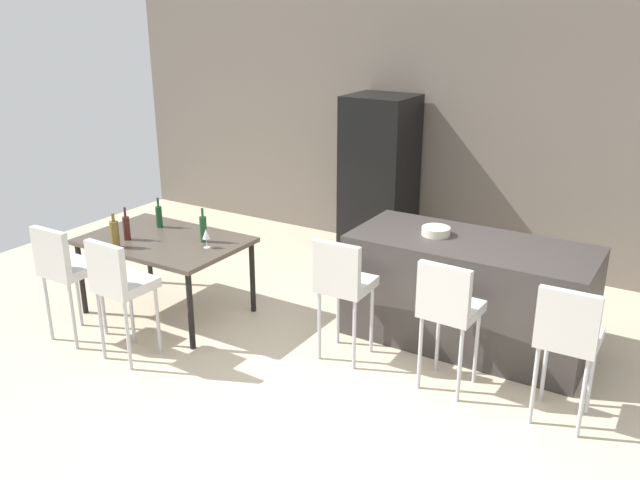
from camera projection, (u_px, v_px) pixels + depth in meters
ground_plane at (365, 381)px, 5.26m from camera, size 10.00×10.00×0.00m
back_wall at (499, 135)px, 7.20m from camera, size 10.00×0.12×2.90m
kitchen_island at (468, 292)px, 5.73m from camera, size 2.01×0.90×0.92m
bar_chair_left at (343, 281)px, 5.36m from camera, size 0.41×0.41×1.05m
bar_chair_middle at (448, 306)px, 4.92m from camera, size 0.42×0.42×1.05m
bar_chair_right at (568, 334)px, 4.51m from camera, size 0.41×0.41×1.05m
dining_table at (165, 245)px, 6.21m from camera, size 1.47×0.99×0.74m
dining_chair_near at (64, 266)px, 5.67m from camera, size 0.40×0.40×1.05m
dining_chair_far at (119, 281)px, 5.35m from camera, size 0.42×0.42×1.05m
wine_bottle_end at (115, 234)px, 5.93m from camera, size 0.08×0.08×0.31m
wine_bottle_middle at (159, 216)px, 6.47m from camera, size 0.06×0.06×0.29m
wine_bottle_far at (126, 228)px, 6.13m from camera, size 0.06×0.06×0.31m
wine_bottle_near at (203, 229)px, 6.07m from camera, size 0.06×0.06×0.32m
wine_glass_left at (206, 234)px, 5.92m from camera, size 0.07×0.07×0.17m
refrigerator at (379, 177)px, 7.61m from camera, size 0.72×0.68×1.84m
fruit_bowl at (436, 231)px, 5.73m from camera, size 0.24×0.24×0.07m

